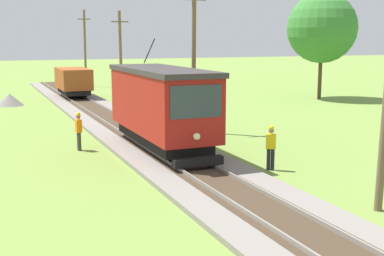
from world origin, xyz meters
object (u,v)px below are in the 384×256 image
second_worker (79,129)px  tree_right_near (322,28)px  freight_car (73,81)px  track_worker (271,145)px  gravel_pile (10,100)px  utility_pole_distant (85,48)px  utility_pole_far (121,55)px  utility_pole_mid (194,56)px  red_tram (161,105)px

second_worker → tree_right_near: 26.99m
freight_car → second_worker: freight_car is taller
second_worker → track_worker: bearing=130.4°
gravel_pile → second_worker: size_ratio=1.21×
utility_pole_distant → utility_pole_far: bearing=-90.0°
utility_pole_distant → tree_right_near: (16.33, -19.38, 1.82)m
utility_pole_mid → utility_pole_far: utility_pole_mid is taller
track_worker → red_tram: bearing=-112.5°
utility_pole_far → tree_right_near: size_ratio=0.82×
gravel_pile → second_worker: second_worker is taller
utility_pole_far → track_worker: (-0.45, -24.18, -2.79)m
freight_car → utility_pole_far: size_ratio=0.71×
gravel_pile → freight_car: bearing=24.2°
freight_car → red_tram: bearing=-90.0°
freight_car → gravel_pile: size_ratio=2.40×
utility_pole_distant → tree_right_near: 25.41m
red_tram → tree_right_near: (19.68, 14.97, 3.81)m
freight_car → tree_right_near: bearing=-21.4°
tree_right_near → red_tram: bearing=-142.7°
freight_car → tree_right_near: size_ratio=0.58×
red_tram → gravel_pile: red_tram is taller
freight_car → utility_pole_distant: (3.35, 11.65, 2.62)m
freight_car → gravel_pile: (-5.35, -2.41, -1.09)m
utility_pole_distant → second_worker: (-6.72, -32.47, -3.20)m
red_tram → track_worker: 5.60m
freight_car → utility_pole_far: (3.35, -3.15, 2.21)m
utility_pole_far → second_worker: 19.10m
utility_pole_distant → track_worker: (-0.45, -38.99, -3.20)m
red_tram → utility_pole_distant: utility_pole_distant is taller
utility_pole_mid → utility_pole_distant: 30.15m
gravel_pile → red_tram: bearing=-75.2°
red_tram → freight_car: size_ratio=1.64×
red_tram → gravel_pile: bearing=104.8°
red_tram → utility_pole_far: utility_pole_far is taller
track_worker → tree_right_near: 26.30m
freight_car → utility_pole_mid: (3.35, -18.50, 2.61)m
gravel_pile → utility_pole_far: bearing=-4.9°
track_worker → second_worker: (-6.27, 6.52, 0.00)m
red_tram → second_worker: bearing=150.9°
utility_pole_distant → track_worker: bearing=-90.7°
gravel_pile → track_worker: size_ratio=1.21×
gravel_pile → second_worker: (1.97, -18.40, 0.51)m
utility_pole_distant → gravel_pile: (-8.70, -14.06, -3.71)m
gravel_pile → tree_right_near: (25.03, -5.31, 5.53)m
red_tram → utility_pole_mid: (3.35, 4.20, 1.97)m
utility_pole_far → utility_pole_distant: size_ratio=0.90×
utility_pole_mid → track_worker: 9.40m
utility_pole_mid → second_worker: size_ratio=4.56×
utility_pole_far → gravel_pile: 9.33m
utility_pole_distant → freight_car: bearing=-106.1°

